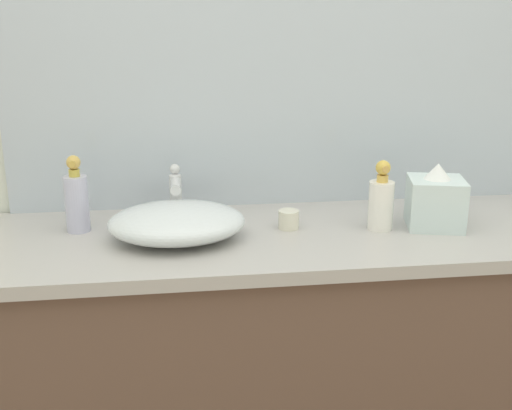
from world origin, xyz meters
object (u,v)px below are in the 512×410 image
sink_basin (177,222)px  tissue_box (435,200)px  soap_dispenser (381,201)px  candle_jar (289,219)px  lotion_bottle (77,200)px

sink_basin → tissue_box: (0.66, 0.01, 0.03)m
soap_dispenser → sink_basin: bearing=-179.2°
soap_dispenser → candle_jar: 0.24m
tissue_box → candle_jar: 0.38m
sink_basin → soap_dispenser: bearing=0.8°
sink_basin → candle_jar: size_ratio=6.24×
candle_jar → soap_dispenser: bearing=-8.8°
lotion_bottle → soap_dispenser: bearing=-6.5°
candle_jar → sink_basin: bearing=-171.5°
sink_basin → soap_dispenser: soap_dispenser is taller
soap_dispenser → candle_jar: soap_dispenser is taller
sink_basin → tissue_box: tissue_box is taller
sink_basin → candle_jar: sink_basin is taller
sink_basin → candle_jar: 0.29m
soap_dispenser → candle_jar: size_ratio=3.37×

